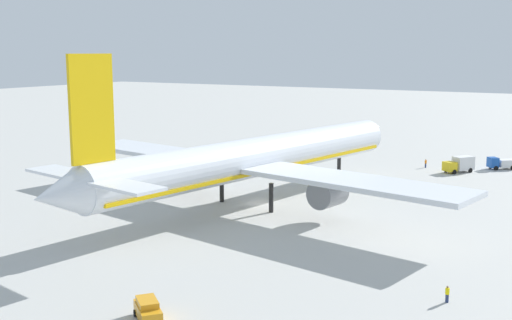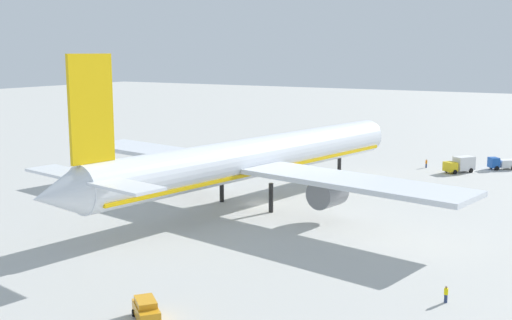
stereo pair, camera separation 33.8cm
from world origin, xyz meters
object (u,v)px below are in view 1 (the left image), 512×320
ground_worker_4 (447,294)px  traffic_cone_2 (216,149)px  service_truck_2 (460,164)px  service_van (148,310)px  airliner (254,159)px  service_truck_1 (501,163)px  ground_worker_0 (426,163)px

ground_worker_4 → traffic_cone_2: 99.86m
service_truck_2 → service_van: bearing=174.9°
airliner → traffic_cone_2: bearing=39.9°
service_truck_1 → traffic_cone_2: service_truck_1 is taller
service_truck_2 → ground_worker_4: (-68.61, -14.38, -0.82)m
ground_worker_4 → airliner: bearing=55.8°
service_truck_1 → service_truck_2: (-7.66, 6.56, 0.38)m
ground_worker_0 → traffic_cone_2: (-1.79, 51.10, -0.64)m
airliner → ground_worker_4: airliner is taller
service_van → ground_worker_0: 88.04m
service_truck_1 → ground_worker_0: (-6.04, 13.80, -0.36)m
service_van → ground_worker_0: service_van is taller
service_truck_2 → ground_worker_4: 70.10m
ground_worker_4 → traffic_cone_2: (68.44, 72.72, -0.56)m
service_truck_2 → ground_worker_4: size_ratio=3.98×
service_van → service_truck_2: bearing=-5.1°
service_truck_1 → service_truck_2: service_truck_2 is taller
service_truck_1 → ground_worker_4: service_truck_1 is taller
traffic_cone_2 → service_truck_1: bearing=-83.1°
airliner → traffic_cone_2: size_ratio=138.91×
service_truck_2 → service_van: service_truck_2 is taller
airliner → service_truck_1: size_ratio=13.30×
service_truck_1 → ground_worker_0: bearing=113.6°
airliner → service_van: size_ratio=17.31×
service_truck_2 → service_van: 86.76m
service_truck_1 → ground_worker_0: 15.07m
service_truck_1 → service_van: size_ratio=1.30×
service_truck_2 → ground_worker_0: bearing=77.4°
service_truck_1 → ground_worker_4: size_ratio=3.48×
traffic_cone_2 → service_van: bearing=-149.6°
service_truck_2 → ground_worker_0: 7.45m
airliner → service_truck_2: airliner is taller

